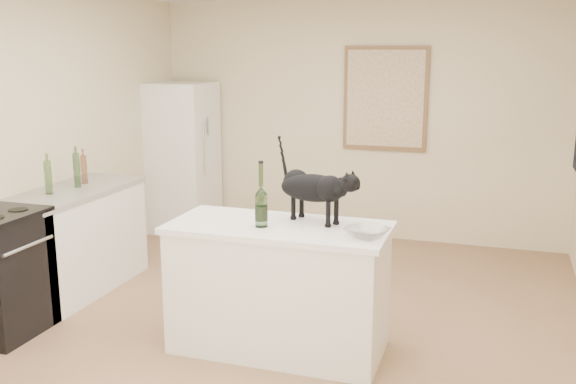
{
  "coord_description": "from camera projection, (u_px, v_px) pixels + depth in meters",
  "views": [
    {
      "loc": [
        1.47,
        -4.16,
        2.06
      ],
      "look_at": [
        0.15,
        -0.15,
        1.12
      ],
      "focal_mm": 39.99,
      "sensor_mm": 36.0,
      "label": 1
    }
  ],
  "objects": [
    {
      "name": "fridge",
      "position": [
        182.0,
        158.0,
        7.34
      ],
      "size": [
        0.68,
        0.68,
        1.7
      ],
      "primitive_type": "cube",
      "color": "white",
      "rests_on": "floor"
    },
    {
      "name": "black_cat",
      "position": [
        313.0,
        192.0,
        4.37
      ],
      "size": [
        0.63,
        0.4,
        0.42
      ],
      "primitive_type": null,
      "rotation": [
        0.0,
        0.0,
        -0.39
      ],
      "color": "black",
      "rests_on": "island_top"
    },
    {
      "name": "left_cabinets",
      "position": [
        73.0,
        243.0,
        5.53
      ],
      "size": [
        0.6,
        1.4,
        0.86
      ],
      "primitive_type": "cube",
      "color": "white",
      "rests_on": "floor"
    },
    {
      "name": "wall_back",
      "position": [
        358.0,
        121.0,
        7.02
      ],
      "size": [
        4.5,
        0.0,
        4.5
      ],
      "primitive_type": "plane",
      "rotation": [
        1.57,
        0.0,
        0.0
      ],
      "color": "beige",
      "rests_on": "ground"
    },
    {
      "name": "wine_bottle",
      "position": [
        261.0,
        198.0,
        4.25
      ],
      "size": [
        0.11,
        0.11,
        0.39
      ],
      "primitive_type": "cylinder",
      "rotation": [
        0.0,
        0.0,
        0.33
      ],
      "color": "#235120",
      "rests_on": "island_top"
    },
    {
      "name": "island_base",
      "position": [
        279.0,
        290.0,
        4.44
      ],
      "size": [
        1.44,
        0.67,
        0.86
      ],
      "primitive_type": "cube",
      "color": "white",
      "rests_on": "floor"
    },
    {
      "name": "wall_left",
      "position": [
        11.0,
        146.0,
        5.15
      ],
      "size": [
        0.0,
        5.5,
        5.5
      ],
      "primitive_type": "plane",
      "rotation": [
        1.57,
        0.0,
        1.57
      ],
      "color": "beige",
      "rests_on": "ground"
    },
    {
      "name": "counter_bottle_cluster",
      "position": [
        69.0,
        173.0,
        5.44
      ],
      "size": [
        0.12,
        0.51,
        0.3
      ],
      "color": "#2C5F20",
      "rests_on": "left_countertop"
    },
    {
      "name": "floor",
      "position": [
        275.0,
        334.0,
        4.75
      ],
      "size": [
        5.5,
        5.5,
        0.0
      ],
      "primitive_type": "plane",
      "color": "#956D4F",
      "rests_on": "ground"
    },
    {
      "name": "artwork_canvas",
      "position": [
        385.0,
        99.0,
        6.83
      ],
      "size": [
        0.82,
        0.0,
        1.02
      ],
      "primitive_type": "cube",
      "color": "beige",
      "rests_on": "wall_back"
    },
    {
      "name": "island_top",
      "position": [
        279.0,
        228.0,
        4.34
      ],
      "size": [
        1.5,
        0.7,
        0.04
      ],
      "primitive_type": "cube",
      "color": "white",
      "rests_on": "island_base"
    },
    {
      "name": "artwork_frame",
      "position": [
        385.0,
        99.0,
        6.84
      ],
      "size": [
        0.9,
        0.03,
        1.1
      ],
      "primitive_type": "cube",
      "color": "brown",
      "rests_on": "wall_back"
    },
    {
      "name": "left_countertop",
      "position": [
        70.0,
        192.0,
        5.43
      ],
      "size": [
        0.62,
        1.44,
        0.04
      ],
      "primitive_type": "cube",
      "color": "gray",
      "rests_on": "left_cabinets"
    },
    {
      "name": "glass_bowl",
      "position": [
        367.0,
        233.0,
        4.03
      ],
      "size": [
        0.35,
        0.35,
        0.07
      ],
      "primitive_type": "imported",
      "rotation": [
        0.0,
        0.0,
        -0.38
      ],
      "color": "white",
      "rests_on": "island_top"
    },
    {
      "name": "fridge_paper",
      "position": [
        209.0,
        126.0,
        7.15
      ],
      "size": [
        0.07,
        0.14,
        0.2
      ],
      "primitive_type": "cube",
      "rotation": [
        0.0,
        0.0,
        0.41
      ],
      "color": "beige",
      "rests_on": "fridge"
    }
  ]
}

